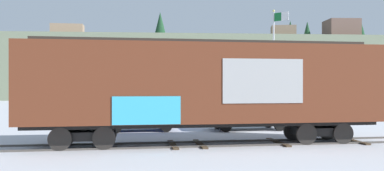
{
  "coord_description": "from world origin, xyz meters",
  "views": [
    {
      "loc": [
        -2.88,
        -17.49,
        2.59
      ],
      "look_at": [
        -1.34,
        2.59,
        2.56
      ],
      "focal_mm": 38.11,
      "sensor_mm": 36.0,
      "label": 1
    }
  ],
  "objects_px": {
    "flagpole": "(276,52)",
    "parked_car_blue": "(139,116)",
    "parked_car_silver": "(247,115)",
    "freight_car": "(206,85)"
  },
  "relations": [
    {
      "from": "flagpole",
      "to": "parked_car_blue",
      "type": "distance_m",
      "value": 13.67
    },
    {
      "from": "parked_car_blue",
      "to": "flagpole",
      "type": "bearing_deg",
      "value": 38.36
    },
    {
      "from": "parked_car_blue",
      "to": "parked_car_silver",
      "type": "relative_size",
      "value": 0.87
    },
    {
      "from": "freight_car",
      "to": "flagpole",
      "type": "height_order",
      "value": "flagpole"
    },
    {
      "from": "freight_car",
      "to": "parked_car_silver",
      "type": "height_order",
      "value": "freight_car"
    },
    {
      "from": "flagpole",
      "to": "parked_car_blue",
      "type": "bearing_deg",
      "value": -141.64
    },
    {
      "from": "freight_car",
      "to": "parked_car_silver",
      "type": "distance_m",
      "value": 6.64
    },
    {
      "from": "parked_car_blue",
      "to": "parked_car_silver",
      "type": "height_order",
      "value": "parked_car_silver"
    },
    {
      "from": "freight_car",
      "to": "parked_car_silver",
      "type": "bearing_deg",
      "value": 61.74
    },
    {
      "from": "parked_car_blue",
      "to": "freight_car",
      "type": "bearing_deg",
      "value": -60.01
    }
  ]
}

